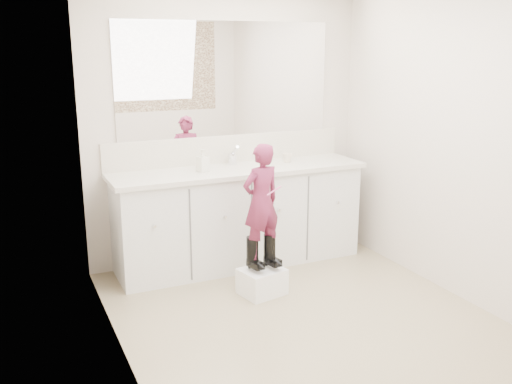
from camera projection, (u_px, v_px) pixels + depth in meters
name	position (u px, v px, depth m)	size (l,w,h in m)	color
floor	(305.00, 319.00, 4.15)	(3.00, 3.00, 0.00)	#8C7F5B
wall_back	(227.00, 129.00, 5.17)	(2.60, 2.60, 0.00)	beige
wall_front	(477.00, 215.00, 2.53)	(2.60, 2.60, 0.00)	beige
wall_left	(115.00, 175.00, 3.33)	(3.00, 3.00, 0.00)	beige
wall_right	(456.00, 144.00, 4.38)	(3.00, 3.00, 0.00)	beige
vanity_cabinet	(239.00, 218.00, 5.13)	(2.20, 0.55, 0.85)	silver
countertop	(240.00, 170.00, 5.00)	(2.28, 0.58, 0.04)	beige
backsplash	(228.00, 149.00, 5.21)	(2.28, 0.03, 0.25)	beige
mirror	(227.00, 79.00, 5.05)	(2.00, 0.02, 1.00)	white
dot_panel	(485.00, 114.00, 2.43)	(2.00, 0.01, 1.20)	#472819
faucet	(232.00, 159.00, 5.13)	(0.08, 0.08, 0.10)	silver
cup	(287.00, 158.00, 5.23)	(0.09, 0.09, 0.09)	beige
soap_bottle	(202.00, 160.00, 4.84)	(0.09, 0.09, 0.19)	silver
step_stool	(262.00, 281.00, 4.55)	(0.33, 0.27, 0.21)	white
boot_left	(252.00, 254.00, 4.47)	(0.10, 0.18, 0.27)	black
boot_right	(270.00, 251.00, 4.54)	(0.10, 0.18, 0.27)	black
toddler	(261.00, 201.00, 4.40)	(0.33, 0.22, 0.91)	#B03665
toothbrush	(274.00, 191.00, 4.33)	(0.01, 0.01, 0.14)	#E05795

